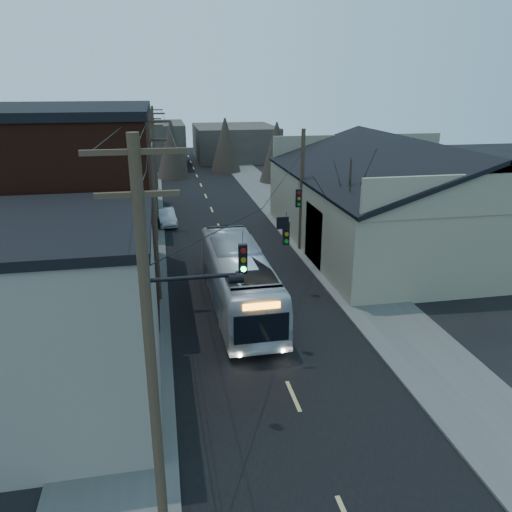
{
  "coord_description": "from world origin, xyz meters",
  "views": [
    {
      "loc": [
        -4.47,
        -7.78,
        11.49
      ],
      "look_at": [
        0.05,
        15.92,
        3.0
      ],
      "focal_mm": 35.0,
      "sensor_mm": 36.0,
      "label": 1
    }
  ],
  "objects": [
    {
      "name": "bus",
      "position": [
        -0.8,
        16.33,
        1.63
      ],
      "size": [
        2.86,
        11.75,
        3.27
      ],
      "primitive_type": "imported",
      "rotation": [
        0.0,
        0.0,
        3.15
      ],
      "color": "silver",
      "rests_on": "ground"
    },
    {
      "name": "utility_lines",
      "position": [
        -3.11,
        24.14,
        4.95
      ],
      "size": [
        11.24,
        45.28,
        10.5
      ],
      "color": "#382B1E",
      "rests_on": "ground"
    },
    {
      "name": "road_surface",
      "position": [
        0.0,
        30.0,
        0.01
      ],
      "size": [
        9.0,
        110.0,
        0.02
      ],
      "primitive_type": "cube",
      "color": "black",
      "rests_on": "ground"
    },
    {
      "name": "sidewalk_right",
      "position": [
        6.5,
        30.0,
        0.06
      ],
      "size": [
        4.0,
        110.0,
        0.12
      ],
      "primitive_type": "cube",
      "color": "#474744",
      "rests_on": "ground"
    },
    {
      "name": "building_brick",
      "position": [
        -10.0,
        20.0,
        5.0
      ],
      "size": [
        10.0,
        12.0,
        10.0
      ],
      "primitive_type": "cube",
      "color": "black",
      "rests_on": "ground"
    },
    {
      "name": "building_far_left",
      "position": [
        -6.0,
        65.0,
        3.0
      ],
      "size": [
        10.0,
        12.0,
        6.0
      ],
      "primitive_type": "cube",
      "color": "#362F2B",
      "rests_on": "ground"
    },
    {
      "name": "sidewalk_left",
      "position": [
        -6.5,
        30.0,
        0.06
      ],
      "size": [
        4.0,
        110.0,
        0.12
      ],
      "primitive_type": "cube",
      "color": "#474744",
      "rests_on": "ground"
    },
    {
      "name": "parked_car",
      "position": [
        -4.3,
        33.64,
        0.66
      ],
      "size": [
        1.83,
        4.15,
        1.32
      ],
      "primitive_type": "imported",
      "rotation": [
        0.0,
        0.0,
        0.11
      ],
      "color": "#AFB0B7",
      "rests_on": "ground"
    },
    {
      "name": "warehouse",
      "position": [
        13.0,
        25.0,
        2.7
      ],
      "size": [
        16.16,
        20.6,
        7.73
      ],
      "color": "gray",
      "rests_on": "ground"
    },
    {
      "name": "building_clapboard",
      "position": [
        -9.0,
        9.0,
        3.5
      ],
      "size": [
        8.0,
        8.0,
        7.0
      ],
      "primitive_type": "cube",
      "color": "slate",
      "rests_on": "ground"
    },
    {
      "name": "building_left_far",
      "position": [
        -9.5,
        36.0,
        3.5
      ],
      "size": [
        9.0,
        14.0,
        7.0
      ],
      "primitive_type": "cube",
      "color": "#362F2B",
      "rests_on": "ground"
    },
    {
      "name": "building_far_right",
      "position": [
        7.0,
        70.0,
        2.5
      ],
      "size": [
        12.0,
        14.0,
        5.0
      ],
      "primitive_type": "cube",
      "color": "#362F2B",
      "rests_on": "ground"
    },
    {
      "name": "bare_tree",
      "position": [
        6.5,
        20.0,
        3.6
      ],
      "size": [
        0.4,
        0.4,
        7.2
      ],
      "primitive_type": "cone",
      "color": "black",
      "rests_on": "ground"
    }
  ]
}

